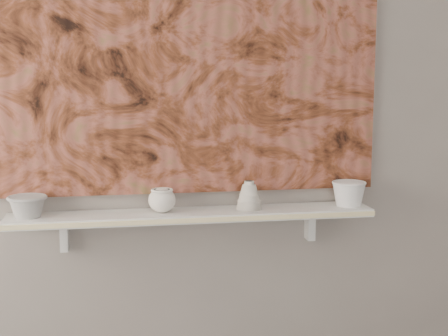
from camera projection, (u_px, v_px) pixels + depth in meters
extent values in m
plane|color=gray|center=(189.00, 101.00, 2.43)|extent=(3.60, 0.00, 3.60)
cube|color=silver|center=(193.00, 215.00, 2.40)|extent=(1.40, 0.18, 0.03)
cube|color=beige|center=(196.00, 220.00, 2.31)|extent=(1.40, 0.01, 0.02)
cube|color=silver|center=(64.00, 235.00, 2.39)|extent=(0.03, 0.06, 0.12)
cube|color=silver|center=(310.00, 225.00, 2.55)|extent=(0.03, 0.06, 0.12)
cube|color=brown|center=(189.00, 51.00, 2.38)|extent=(1.50, 0.02, 1.10)
cube|color=black|center=(302.00, 130.00, 2.49)|extent=(0.09, 0.00, 0.08)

